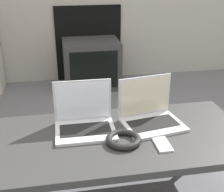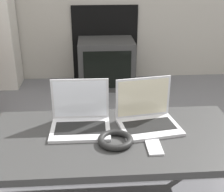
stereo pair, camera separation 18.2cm
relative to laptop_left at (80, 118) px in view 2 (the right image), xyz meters
name	(u,v)px [view 2 (the right image)]	position (x,y,z in m)	size (l,w,h in m)	color
table	(116,141)	(0.18, -0.11, -0.08)	(1.29, 0.63, 0.38)	#333333
laptop_left	(80,118)	(0.00, 0.00, 0.00)	(0.31, 0.25, 0.24)	silver
laptop_right	(147,116)	(0.36, 0.00, 0.00)	(0.34, 0.29, 0.24)	silver
headphones	(115,140)	(0.17, -0.17, -0.04)	(0.17, 0.17, 0.03)	black
phone	(154,147)	(0.35, -0.23, -0.05)	(0.07, 0.13, 0.01)	silver
tv	(106,63)	(0.22, 1.56, -0.20)	(0.55, 0.44, 0.47)	#383838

